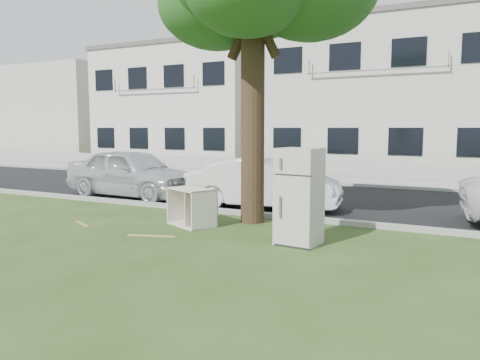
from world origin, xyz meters
The scene contains 16 objects.
ground centered at (0.00, 0.00, 0.00)m, with size 120.00×120.00×0.00m, color #2B4217.
road centered at (0.00, 6.00, 0.01)m, with size 120.00×7.00×0.01m, color black.
kerb_near centered at (0.00, 2.45, 0.00)m, with size 120.00×0.18×0.12m, color gray.
kerb_far centered at (0.00, 9.55, 0.00)m, with size 120.00×0.18×0.12m, color gray.
sidewalk centered at (0.00, 11.00, 0.01)m, with size 120.00×2.80×0.01m, color gray.
low_wall centered at (0.00, 12.60, 0.35)m, with size 120.00×0.15×0.70m, color gray.
townhouse_left centered at (-12.00, 17.50, 3.52)m, with size 10.20×8.16×7.04m.
townhouse_center centered at (0.00, 17.50, 3.72)m, with size 11.22×8.16×7.44m.
filler_left centered at (-26.00, 18.00, 3.20)m, with size 16.00×9.00×6.40m, color beige.
fridge centered at (1.27, 0.34, 0.91)m, with size 0.75×0.70×1.82m, color beige.
cabinet centered at (-1.45, 0.83, 0.42)m, with size 1.09×0.67×0.85m, color silver.
plank_a centered at (-1.60, -0.44, 0.01)m, with size 1.02×0.08×0.02m, color tan.
plank_b centered at (-3.73, -0.22, 0.01)m, with size 0.81×0.08×0.02m, color #9B7551.
plank_c centered at (-1.60, 0.93, 0.01)m, with size 0.78×0.09×0.02m, color tan.
car_center centered at (-0.93, 3.59, 0.68)m, with size 1.44×4.14×1.36m, color silver.
car_left centered at (-5.46, 3.59, 0.78)m, with size 1.84×4.57×1.56m, color silver.
Camera 1 is at (4.24, -7.91, 2.20)m, focal length 35.00 mm.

